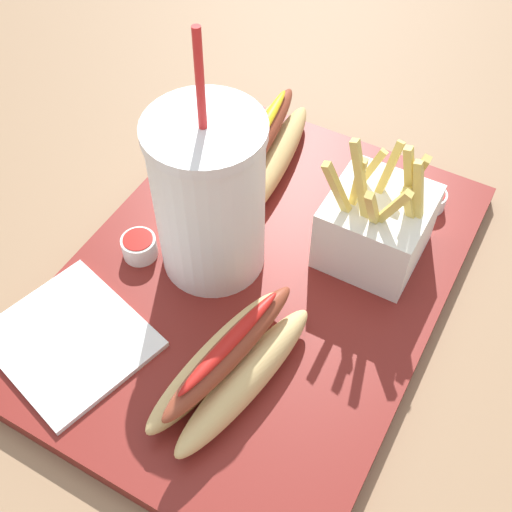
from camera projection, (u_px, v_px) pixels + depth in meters
name	position (u px, v px, depth m)	size (l,w,h in m)	color
ground_plane	(256.00, 294.00, 0.64)	(2.40, 2.40, 0.02)	#8C6B4C
food_tray	(256.00, 282.00, 0.62)	(0.45, 0.34, 0.02)	maroon
soda_cup	(211.00, 196.00, 0.57)	(0.10, 0.10, 0.25)	white
fries_basket	(376.00, 225.00, 0.60)	(0.10, 0.09, 0.15)	white
hot_dog_1	(231.00, 365.00, 0.53)	(0.18, 0.09, 0.07)	#DBB775
hot_dog_2	(263.00, 151.00, 0.69)	(0.19, 0.08, 0.06)	tan
ketchup_cup_1	(430.00, 198.00, 0.66)	(0.03, 0.03, 0.02)	white
ketchup_cup_2	(139.00, 246.00, 0.62)	(0.03, 0.03, 0.02)	white
napkin_stack	(70.00, 340.00, 0.57)	(0.12, 0.13, 0.01)	white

